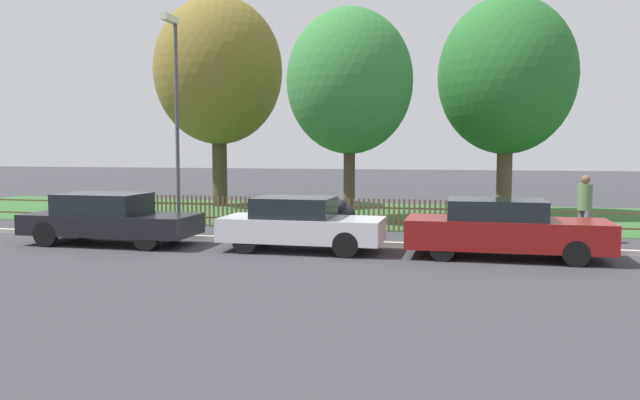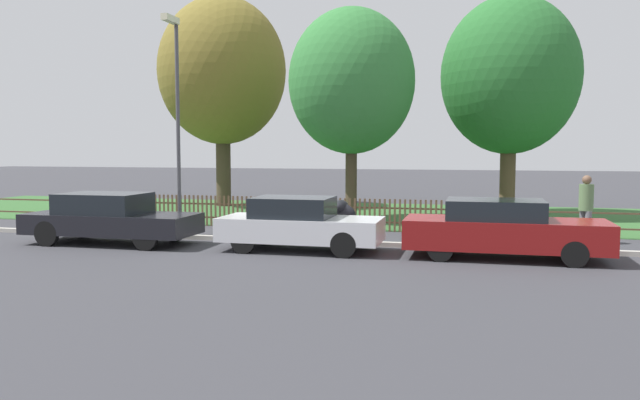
{
  "view_description": "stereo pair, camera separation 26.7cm",
  "coord_description": "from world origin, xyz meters",
  "px_view_note": "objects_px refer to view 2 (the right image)",
  "views": [
    {
      "loc": [
        4.54,
        -15.95,
        2.55
      ],
      "look_at": [
        0.54,
        1.06,
        1.1
      ],
      "focal_mm": 35.0,
      "sensor_mm": 36.0,
      "label": 1
    },
    {
      "loc": [
        4.8,
        -15.89,
        2.55
      ],
      "look_at": [
        0.54,
        1.06,
        1.1
      ],
      "focal_mm": 35.0,
      "sensor_mm": 36.0,
      "label": 2
    }
  ],
  "objects_px": {
    "tree_behind_motorcycle": "(352,82)",
    "pedestrian_near_fence": "(586,205)",
    "parked_car_navy_estate": "(503,229)",
    "covered_motorcycle": "(329,214)",
    "street_lamp": "(176,102)",
    "tree_mid_park": "(510,76)",
    "parked_car_black_saloon": "(299,224)",
    "tree_nearest_kerb": "(222,72)",
    "parked_car_silver_hatchback": "(110,218)"
  },
  "relations": [
    {
      "from": "parked_car_silver_hatchback",
      "to": "tree_nearest_kerb",
      "type": "relative_size",
      "value": 0.5
    },
    {
      "from": "parked_car_navy_estate",
      "to": "tree_behind_motorcycle",
      "type": "bearing_deg",
      "value": 126.63
    },
    {
      "from": "street_lamp",
      "to": "tree_nearest_kerb",
      "type": "bearing_deg",
      "value": 104.83
    },
    {
      "from": "tree_nearest_kerb",
      "to": "tree_behind_motorcycle",
      "type": "xyz_separation_m",
      "value": [
        6.61,
        -4.23,
        -1.04
      ]
    },
    {
      "from": "parked_car_navy_estate",
      "to": "tree_mid_park",
      "type": "relative_size",
      "value": 0.56
    },
    {
      "from": "tree_behind_motorcycle",
      "to": "parked_car_silver_hatchback",
      "type": "bearing_deg",
      "value": -127.36
    },
    {
      "from": "pedestrian_near_fence",
      "to": "tree_behind_motorcycle",
      "type": "bearing_deg",
      "value": -141.7
    },
    {
      "from": "tree_behind_motorcycle",
      "to": "tree_mid_park",
      "type": "distance_m",
      "value": 6.27
    },
    {
      "from": "covered_motorcycle",
      "to": "tree_nearest_kerb",
      "type": "height_order",
      "value": "tree_nearest_kerb"
    },
    {
      "from": "parked_car_black_saloon",
      "to": "street_lamp",
      "type": "distance_m",
      "value": 5.58
    },
    {
      "from": "tree_mid_park",
      "to": "pedestrian_near_fence",
      "type": "xyz_separation_m",
      "value": [
        1.71,
        -6.84,
        -4.21
      ]
    },
    {
      "from": "parked_car_navy_estate",
      "to": "pedestrian_near_fence",
      "type": "height_order",
      "value": "pedestrian_near_fence"
    },
    {
      "from": "tree_behind_motorcycle",
      "to": "tree_mid_park",
      "type": "bearing_deg",
      "value": 29.93
    },
    {
      "from": "tree_behind_motorcycle",
      "to": "covered_motorcycle",
      "type": "bearing_deg",
      "value": -87.55
    },
    {
      "from": "pedestrian_near_fence",
      "to": "street_lamp",
      "type": "relative_size",
      "value": 0.29
    },
    {
      "from": "tree_nearest_kerb",
      "to": "tree_behind_motorcycle",
      "type": "height_order",
      "value": "tree_nearest_kerb"
    },
    {
      "from": "parked_car_silver_hatchback",
      "to": "tree_behind_motorcycle",
      "type": "height_order",
      "value": "tree_behind_motorcycle"
    },
    {
      "from": "covered_motorcycle",
      "to": "parked_car_black_saloon",
      "type": "bearing_deg",
      "value": -88.89
    },
    {
      "from": "tree_nearest_kerb",
      "to": "street_lamp",
      "type": "height_order",
      "value": "tree_nearest_kerb"
    },
    {
      "from": "parked_car_silver_hatchback",
      "to": "covered_motorcycle",
      "type": "height_order",
      "value": "parked_car_silver_hatchback"
    },
    {
      "from": "covered_motorcycle",
      "to": "pedestrian_near_fence",
      "type": "relative_size",
      "value": 1.02
    },
    {
      "from": "parked_car_silver_hatchback",
      "to": "tree_nearest_kerb",
      "type": "xyz_separation_m",
      "value": [
        -1.39,
        11.06,
        5.2
      ]
    },
    {
      "from": "parked_car_navy_estate",
      "to": "parked_car_black_saloon",
      "type": "bearing_deg",
      "value": -178.87
    },
    {
      "from": "tree_behind_motorcycle",
      "to": "parked_car_navy_estate",
      "type": "bearing_deg",
      "value": -53.62
    },
    {
      "from": "tree_behind_motorcycle",
      "to": "pedestrian_near_fence",
      "type": "height_order",
      "value": "tree_behind_motorcycle"
    },
    {
      "from": "parked_car_silver_hatchback",
      "to": "tree_nearest_kerb",
      "type": "height_order",
      "value": "tree_nearest_kerb"
    },
    {
      "from": "tree_mid_park",
      "to": "pedestrian_near_fence",
      "type": "distance_m",
      "value": 8.21
    },
    {
      "from": "tree_nearest_kerb",
      "to": "tree_mid_park",
      "type": "relative_size",
      "value": 1.11
    },
    {
      "from": "tree_behind_motorcycle",
      "to": "pedestrian_near_fence",
      "type": "distance_m",
      "value": 8.9
    },
    {
      "from": "covered_motorcycle",
      "to": "street_lamp",
      "type": "relative_size",
      "value": 0.3
    },
    {
      "from": "covered_motorcycle",
      "to": "tree_mid_park",
      "type": "xyz_separation_m",
      "value": [
        5.24,
        7.25,
        4.59
      ]
    },
    {
      "from": "tree_mid_park",
      "to": "street_lamp",
      "type": "height_order",
      "value": "tree_mid_park"
    },
    {
      "from": "parked_car_silver_hatchback",
      "to": "street_lamp",
      "type": "height_order",
      "value": "street_lamp"
    },
    {
      "from": "tree_mid_park",
      "to": "parked_car_silver_hatchback",
      "type": "bearing_deg",
      "value": -136.9
    },
    {
      "from": "covered_motorcycle",
      "to": "pedestrian_near_fence",
      "type": "distance_m",
      "value": 6.97
    },
    {
      "from": "parked_car_silver_hatchback",
      "to": "parked_car_black_saloon",
      "type": "distance_m",
      "value": 5.23
    },
    {
      "from": "parked_car_navy_estate",
      "to": "tree_mid_park",
      "type": "height_order",
      "value": "tree_mid_park"
    },
    {
      "from": "tree_behind_motorcycle",
      "to": "street_lamp",
      "type": "height_order",
      "value": "tree_behind_motorcycle"
    },
    {
      "from": "tree_nearest_kerb",
      "to": "pedestrian_near_fence",
      "type": "distance_m",
      "value": 16.6
    },
    {
      "from": "parked_car_silver_hatchback",
      "to": "tree_behind_motorcycle",
      "type": "distance_m",
      "value": 9.55
    },
    {
      "from": "tree_mid_park",
      "to": "street_lamp",
      "type": "xyz_separation_m",
      "value": [
        -9.61,
        -8.03,
        -1.35
      ]
    },
    {
      "from": "tree_nearest_kerb",
      "to": "street_lamp",
      "type": "xyz_separation_m",
      "value": [
        2.42,
        -9.13,
        -2.01
      ]
    },
    {
      "from": "tree_mid_park",
      "to": "parked_car_black_saloon",
      "type": "bearing_deg",
      "value": -118.84
    },
    {
      "from": "parked_car_navy_estate",
      "to": "tree_behind_motorcycle",
      "type": "distance_m",
      "value": 9.23
    },
    {
      "from": "parked_car_navy_estate",
      "to": "tree_mid_park",
      "type": "xyz_separation_m",
      "value": [
        0.54,
        9.75,
        4.55
      ]
    },
    {
      "from": "parked_car_black_saloon",
      "to": "pedestrian_near_fence",
      "type": "height_order",
      "value": "pedestrian_near_fence"
    },
    {
      "from": "parked_car_silver_hatchback",
      "to": "street_lamp",
      "type": "bearing_deg",
      "value": 61.83
    },
    {
      "from": "parked_car_silver_hatchback",
      "to": "pedestrian_near_fence",
      "type": "bearing_deg",
      "value": 14.01
    },
    {
      "from": "covered_motorcycle",
      "to": "street_lamp",
      "type": "bearing_deg",
      "value": -165.13
    },
    {
      "from": "parked_car_black_saloon",
      "to": "tree_behind_motorcycle",
      "type": "height_order",
      "value": "tree_behind_motorcycle"
    }
  ]
}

